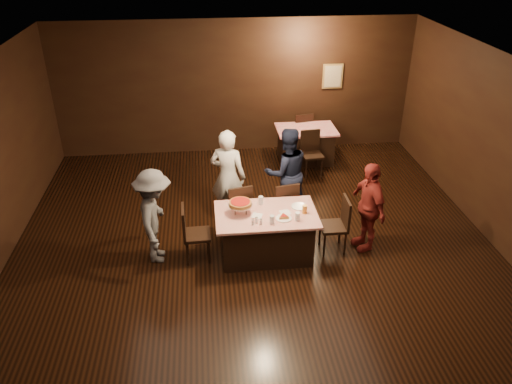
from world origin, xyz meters
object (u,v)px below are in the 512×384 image
Objects in this scene: chair_end_left at (197,233)px; chair_end_right at (333,225)px; chair_far_right at (283,204)px; chair_back_near at (312,154)px; pizza_stand at (240,203)px; chair_far_left at (237,207)px; back_table at (305,145)px; diner_grey_knit at (155,217)px; diner_red_shirt at (368,206)px; main_table at (266,234)px; chair_back_far at (301,131)px; glass_front_right at (297,216)px; diner_navy_hoodie at (287,173)px; glass_amber at (305,209)px; glass_back at (261,200)px; diner_white_jacket at (228,177)px; glass_front_left at (272,220)px; plate_empty at (299,206)px.

chair_end_left and chair_end_right have the same top height.
chair_far_right is 1.00× the size of chair_back_near.
chair_far_left is at bearing 90.00° from pizza_stand.
chair_far_right is (-0.93, -2.71, 0.09)m from back_table.
chair_far_left reaches higher than back_table.
diner_grey_knit reaches higher than pizza_stand.
diner_red_shirt is at bearing -84.47° from back_table.
pizza_stand reaches higher than main_table.
chair_far_left is 2.50× the size of pizza_stand.
chair_back_near is 1.30m from chair_back_far.
chair_back_near is 6.79× the size of glass_front_right.
chair_back_near is at bearing -124.78° from chair_far_right.
chair_end_right is 1.42m from diner_navy_hoodie.
chair_back_near is at bearing 73.73° from glass_front_right.
chair_far_left is 1.33m from glass_amber.
diner_red_shirt is (0.33, -4.01, 0.29)m from chair_back_far.
diner_grey_knit is at bearing 81.20° from chair_end_left.
chair_far_right is at bearing 166.27° from chair_far_left.
pizza_stand is at bearing 172.87° from main_table.
glass_front_right is at bearing -126.87° from glass_amber.
diner_navy_hoodie is at bearing -54.31° from chair_end_left.
chair_end_left is 2.20m from chair_end_right.
chair_back_near is 2.84m from glass_back.
diner_navy_hoodie is 12.02× the size of glass_back.
diner_white_jacket reaches higher than back_table.
chair_far_left is 0.85m from pizza_stand.
back_table is at bearing -36.82° from chair_end_left.
chair_end_right is 1.00× the size of chair_back_far.
plate_empty is at bearing 41.99° from glass_front_left.
pizza_stand reaches higher than back_table.
chair_back_far is 6.79× the size of glass_amber.
diner_navy_hoodie reaches higher than main_table.
diner_white_jacket is 1.06m from diner_navy_hoodie.
glass_front_right is at bearing 82.87° from chair_far_right.
plate_empty is (0.15, -0.60, 0.30)m from chair_far_right.
diner_navy_hoodie is 1.65m from diner_red_shirt.
diner_grey_knit is at bearing -91.27° from chair_end_right.
pizza_stand reaches higher than plate_empty.
main_table is 0.75m from glass_amber.
diner_grey_knit is at bearing -178.18° from plate_empty.
plate_empty is at bearing 133.99° from chair_far_left.
chair_back_far is (0.93, 3.31, 0.00)m from chair_far_right.
chair_far_left is at bearing 113.20° from glass_front_left.
glass_front_right and glass_back have the same top height.
chair_end_right is 3.80× the size of plate_empty.
diner_red_shirt reaches higher than chair_far_right.
chair_far_left is 1.00× the size of chair_far_right.
glass_amber is (0.05, -0.20, 0.06)m from plate_empty.
chair_back_near is at bearing 75.47° from glass_amber.
plate_empty is 0.42m from glass_front_right.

